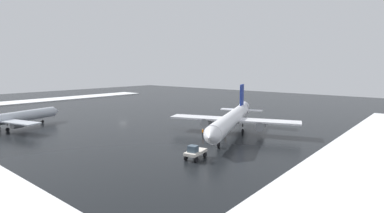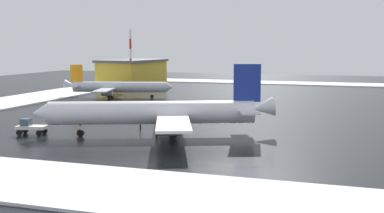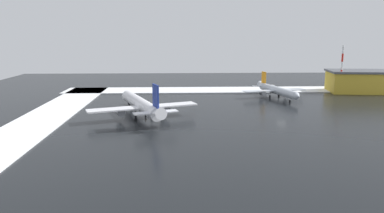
% 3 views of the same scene
% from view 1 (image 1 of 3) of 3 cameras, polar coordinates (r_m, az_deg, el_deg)
% --- Properties ---
extents(ground_plane, '(240.00, 240.00, 0.00)m').
position_cam_1_polar(ground_plane, '(96.88, -13.06, -1.95)').
color(ground_plane, black).
extents(snow_bank_left, '(14.00, 116.00, 0.31)m').
position_cam_1_polar(snow_bank_left, '(155.25, -28.22, 0.91)').
color(snow_bank_left, white).
rests_on(snow_bank_left, ground_plane).
extents(snow_bank_right, '(14.00, 116.00, 0.31)m').
position_cam_1_polar(snow_bank_right, '(60.32, 29.75, -8.33)').
color(snow_bank_right, white).
rests_on(snow_bank_right, ground_plane).
extents(airplane_parked_portside, '(30.15, 35.66, 11.00)m').
position_cam_1_polar(airplane_parked_portside, '(69.24, 7.51, -2.50)').
color(airplane_parked_portside, white).
rests_on(airplane_parked_portside, ground_plane).
extents(airplane_foreground_jet, '(24.15, 28.79, 8.65)m').
position_cam_1_polar(airplane_foreground_jet, '(88.16, -31.48, -1.91)').
color(airplane_foreground_jet, silver).
rests_on(airplane_foreground_jet, ground_plane).
extents(pushback_tug, '(3.01, 4.92, 2.50)m').
position_cam_1_polar(pushback_tug, '(51.53, 0.55, -8.61)').
color(pushback_tug, silver).
rests_on(pushback_tug, ground_plane).
extents(ground_crew_by_nose_gear, '(0.36, 0.36, 1.71)m').
position_cam_1_polar(ground_crew_by_nose_gear, '(68.27, 2.09, -4.86)').
color(ground_crew_by_nose_gear, black).
rests_on(ground_crew_by_nose_gear, ground_plane).
extents(ground_crew_beside_wing, '(0.36, 0.36, 1.71)m').
position_cam_1_polar(ground_crew_beside_wing, '(69.72, 6.44, -4.64)').
color(ground_crew_beside_wing, black).
rests_on(ground_crew_beside_wing, ground_plane).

